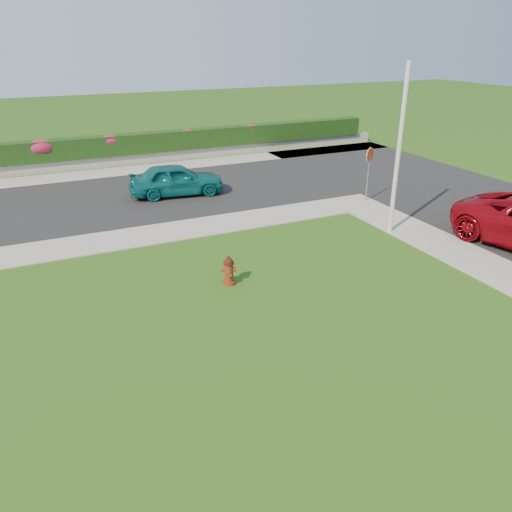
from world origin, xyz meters
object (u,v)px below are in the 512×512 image
fire_hydrant (229,271)px  sedan_teal (176,179)px  stop_sign (369,162)px  utility_pole (399,152)px

fire_hydrant → sedan_teal: size_ratio=0.21×
stop_sign → sedan_teal: bearing=144.5°
sedan_teal → utility_pole: bearing=-136.0°
sedan_teal → stop_sign: 8.68m
stop_sign → utility_pole: bearing=-117.6°
fire_hydrant → stop_sign: size_ratio=0.37×
sedan_teal → utility_pole: 10.15m
fire_hydrant → utility_pole: bearing=32.6°
sedan_teal → stop_sign: bearing=-113.6°
utility_pole → stop_sign: size_ratio=2.50×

